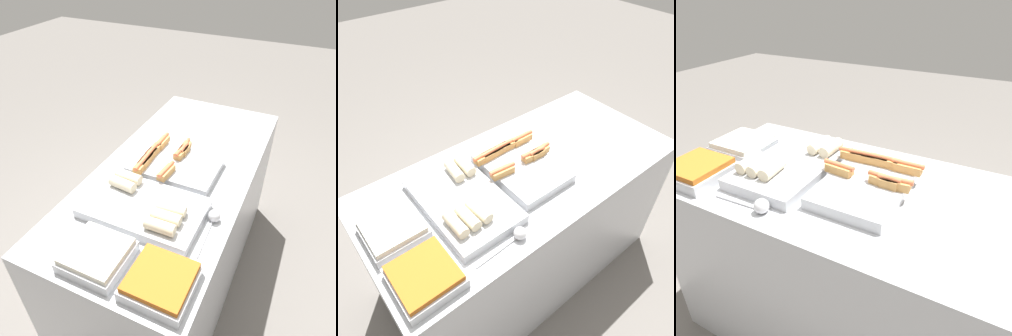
% 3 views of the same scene
% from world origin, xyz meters
% --- Properties ---
extents(ground_plane, '(12.00, 12.00, 0.00)m').
position_xyz_m(ground_plane, '(0.00, 0.00, 0.00)').
color(ground_plane, slate).
extents(counter, '(1.71, 0.80, 0.89)m').
position_xyz_m(counter, '(0.00, 0.00, 0.45)').
color(counter, '#B7BABF').
rests_on(counter, ground_plane).
extents(tray_hotdogs, '(0.39, 0.46, 0.10)m').
position_xyz_m(tray_hotdogs, '(-0.02, 0.02, 0.93)').
color(tray_hotdogs, '#B7BABF').
rests_on(tray_hotdogs, counter).
extents(tray_wraps, '(0.34, 0.55, 0.10)m').
position_xyz_m(tray_wraps, '(-0.38, -0.00, 0.93)').
color(tray_wraps, '#B7BABF').
rests_on(tray_wraps, counter).
extents(tray_side_front, '(0.24, 0.25, 0.07)m').
position_xyz_m(tray_side_front, '(-0.70, -0.25, 0.93)').
color(tray_side_front, '#B7BABF').
rests_on(tray_side_front, counter).
extents(tray_side_back, '(0.24, 0.25, 0.07)m').
position_xyz_m(tray_side_back, '(-0.70, 0.03, 0.93)').
color(tray_side_back, '#B7BABF').
rests_on(tray_side_back, counter).
extents(serving_spoon_near, '(0.26, 0.06, 0.06)m').
position_xyz_m(serving_spoon_near, '(-0.31, -0.31, 0.92)').
color(serving_spoon_near, silver).
rests_on(serving_spoon_near, counter).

